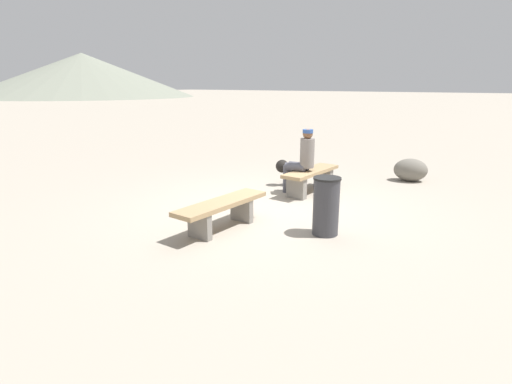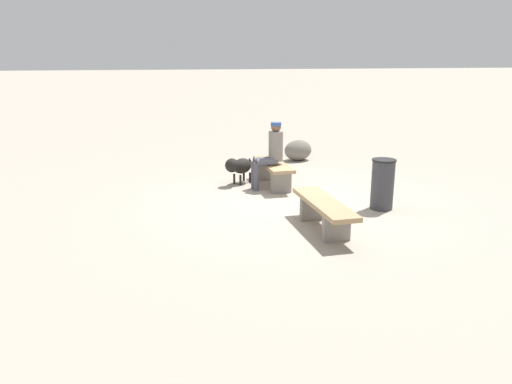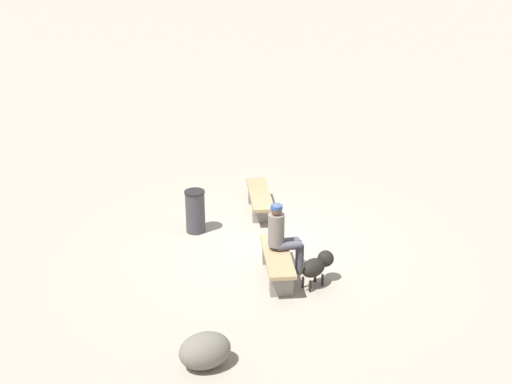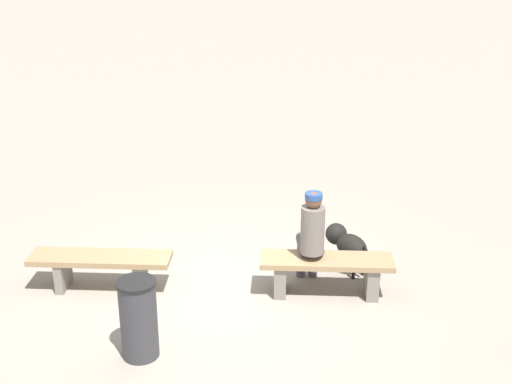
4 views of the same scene
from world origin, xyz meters
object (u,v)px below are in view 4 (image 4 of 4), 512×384
dog (347,243)px  trash_bin (139,319)px  bench_right (326,270)px  seated_person (311,234)px  bench_left (101,264)px

dog → trash_bin: (-2.30, -1.96, 0.06)m
bench_right → seated_person: (-0.19, 0.11, 0.41)m
seated_person → dog: seated_person is taller
bench_right → trash_bin: (-2.00, -1.33, 0.11)m
bench_right → dog: 0.71m
trash_bin → bench_left: bearing=118.2°
bench_left → dog: (3.03, 0.59, 0.05)m
bench_left → bench_right: 2.73m
seated_person → bench_left: bearing=177.6°
bench_right → trash_bin: bearing=-145.1°
bench_left → bench_right: bench_right is taller
bench_left → seated_person: seated_person is taller
trash_bin → bench_right: bearing=33.7°
bench_right → bench_left: bearing=-179.7°
dog → trash_bin: size_ratio=0.78×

